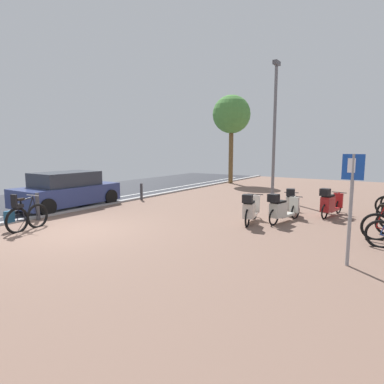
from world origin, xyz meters
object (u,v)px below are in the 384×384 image
(parked_car_near, at_px, (67,190))
(lamp_post, at_px, (275,124))
(scooter_mid, at_px, (281,209))
(bollard_far, at_px, (141,192))
(parking_sign, at_px, (351,197))
(scooter_far, at_px, (330,203))
(scooter_extra, at_px, (290,202))
(bicycle_foreground, at_px, (25,216))
(bollard_near, at_px, (38,207))
(scooter_near, at_px, (250,209))
(street_tree, at_px, (232,115))

(parked_car_near, bearing_deg, lamp_post, 48.13)
(scooter_mid, relative_size, bollard_far, 2.39)
(parking_sign, bearing_deg, scooter_mid, 128.32)
(scooter_far, relative_size, bollard_far, 2.40)
(scooter_extra, distance_m, lamp_post, 4.70)
(bicycle_foreground, height_order, scooter_extra, bicycle_foreground)
(scooter_far, bearing_deg, bollard_near, -143.19)
(parked_car_near, bearing_deg, parking_sign, -5.21)
(scooter_near, bearing_deg, parking_sign, -36.82)
(lamp_post, bearing_deg, scooter_mid, -67.02)
(bollard_near, bearing_deg, scooter_extra, 40.02)
(street_tree, relative_size, bollard_far, 7.50)
(scooter_mid, xyz_separation_m, scooter_far, (1.08, 1.81, 0.02))
(scooter_near, distance_m, scooter_mid, 1.00)
(scooter_extra, bearing_deg, bollard_near, -139.98)
(parking_sign, bearing_deg, bollard_near, -173.41)
(scooter_extra, bearing_deg, bicycle_foreground, -131.32)
(scooter_mid, relative_size, scooter_far, 0.99)
(scooter_mid, bearing_deg, street_tree, 124.77)
(bicycle_foreground, relative_size, street_tree, 0.25)
(bicycle_foreground, relative_size, parking_sign, 0.64)
(parked_car_near, bearing_deg, scooter_near, 11.01)
(scooter_mid, bearing_deg, parking_sign, -51.68)
(parking_sign, bearing_deg, scooter_extra, 119.44)
(scooter_near, distance_m, bollard_far, 6.18)
(lamp_post, bearing_deg, bicycle_foreground, -111.90)
(scooter_extra, bearing_deg, scooter_mid, -83.88)
(parking_sign, height_order, bollard_near, parking_sign)
(scooter_near, xyz_separation_m, bollard_far, (-5.97, 1.58, -0.07))
(bicycle_foreground, relative_size, bollard_near, 1.59)
(lamp_post, bearing_deg, scooter_extra, -60.22)
(bicycle_foreground, relative_size, scooter_extra, 0.90)
(bollard_near, xyz_separation_m, bollard_far, (0.00, 4.97, -0.07))
(scooter_extra, xyz_separation_m, parked_car_near, (-7.81, -3.53, 0.24))
(scooter_far, distance_m, bollard_near, 9.77)
(scooter_far, bearing_deg, parked_car_near, -156.91)
(scooter_mid, height_order, street_tree, street_tree)
(bicycle_foreground, bearing_deg, lamp_post, 68.10)
(scooter_extra, xyz_separation_m, street_tree, (-6.48, 8.08, 4.01))
(scooter_mid, height_order, parked_car_near, parked_car_near)
(scooter_near, xyz_separation_m, scooter_extra, (0.61, 2.13, -0.02))
(bicycle_foreground, relative_size, scooter_near, 0.80)
(scooter_extra, distance_m, street_tree, 11.10)
(scooter_extra, distance_m, bollard_far, 6.60)
(scooter_near, relative_size, parked_car_near, 0.45)
(scooter_near, xyz_separation_m, parked_car_near, (-7.20, -1.40, 0.22))
(lamp_post, bearing_deg, parked_car_near, -131.87)
(scooter_far, relative_size, lamp_post, 0.30)
(scooter_near, relative_size, lamp_post, 0.29)
(street_tree, distance_m, bollard_near, 14.18)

